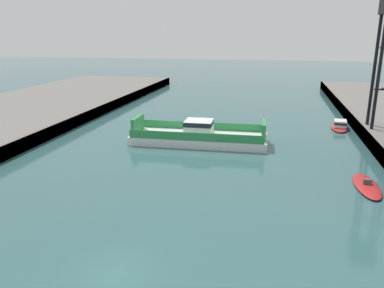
# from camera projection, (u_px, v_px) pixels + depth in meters

# --- Properties ---
(ground_plane) EXTENTS (400.00, 400.00, 0.00)m
(ground_plane) POSITION_uv_depth(u_px,v_px,m) (117.00, 273.00, 23.79)
(ground_plane) COLOR #335B5B
(chain_ferry) EXTENTS (18.48, 6.78, 3.30)m
(chain_ferry) POSITION_uv_depth(u_px,v_px,m) (199.00, 136.00, 51.76)
(chain_ferry) COLOR silver
(chain_ferry) RESTS_ON ground
(moored_boat_near_right) EXTENTS (2.29, 6.92, 0.86)m
(moored_boat_near_right) POSITION_uv_depth(u_px,v_px,m) (367.00, 186.00, 36.91)
(moored_boat_near_right) COLOR red
(moored_boat_near_right) RESTS_ON ground
(moored_boat_mid_left) EXTENTS (3.31, 7.39, 1.38)m
(moored_boat_mid_left) POSITION_uv_depth(u_px,v_px,m) (340.00, 125.00, 59.62)
(moored_boat_mid_left) COLOR red
(moored_boat_mid_left) RESTS_ON ground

